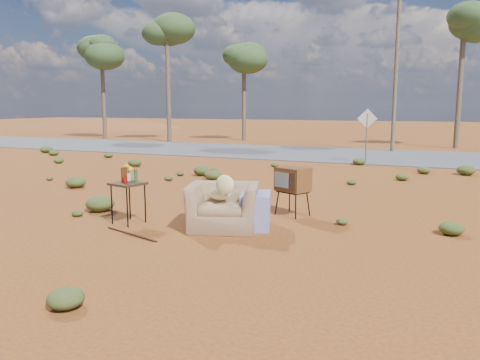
% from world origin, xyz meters
% --- Properties ---
extents(ground, '(140.00, 140.00, 0.00)m').
position_xyz_m(ground, '(0.00, 0.00, 0.00)').
color(ground, brown).
rests_on(ground, ground).
extents(highway, '(140.00, 7.00, 0.04)m').
position_xyz_m(highway, '(0.00, 15.00, 0.02)').
color(highway, '#565659').
rests_on(highway, ground).
extents(dirt_mound, '(26.00, 18.00, 2.00)m').
position_xyz_m(dirt_mound, '(-30.00, 34.00, 0.00)').
color(dirt_mound, brown).
rests_on(dirt_mound, ground).
extents(armchair, '(1.66, 1.38, 1.13)m').
position_xyz_m(armchair, '(0.65, 0.65, 0.53)').
color(armchair, '#8D6D4D').
rests_on(armchair, ground).
extents(tv_unit, '(0.78, 0.72, 1.02)m').
position_xyz_m(tv_unit, '(1.44, 2.13, 0.76)').
color(tv_unit, black).
rests_on(tv_unit, ground).
extents(side_table, '(0.67, 0.67, 1.13)m').
position_xyz_m(side_table, '(-1.35, 0.26, 0.84)').
color(side_table, '#372314').
rests_on(side_table, ground).
extents(rusty_bar, '(1.38, 0.48, 0.04)m').
position_xyz_m(rusty_bar, '(-0.76, -0.48, 0.02)').
color(rusty_bar, '#452112').
rests_on(rusty_bar, ground).
extents(road_sign, '(0.78, 0.06, 2.19)m').
position_xyz_m(road_sign, '(1.50, 12.00, 1.50)').
color(road_sign, brown).
rests_on(road_sign, ground).
extents(eucalyptus_far_left, '(3.20, 3.20, 7.10)m').
position_xyz_m(eucalyptus_far_left, '(-18.00, 20.00, 5.94)').
color(eucalyptus_far_left, brown).
rests_on(eucalyptus_far_left, ground).
extents(eucalyptus_left, '(3.20, 3.20, 8.10)m').
position_xyz_m(eucalyptus_left, '(-12.00, 19.00, 6.92)').
color(eucalyptus_left, brown).
rests_on(eucalyptus_left, ground).
extents(eucalyptus_near_left, '(3.20, 3.20, 6.60)m').
position_xyz_m(eucalyptus_near_left, '(-8.00, 22.00, 5.45)').
color(eucalyptus_near_left, brown).
rests_on(eucalyptus_near_left, ground).
extents(eucalyptus_center, '(3.20, 3.20, 7.60)m').
position_xyz_m(eucalyptus_center, '(5.00, 21.00, 6.43)').
color(eucalyptus_center, brown).
rests_on(eucalyptus_center, ground).
extents(utility_pole_center, '(1.40, 0.20, 8.00)m').
position_xyz_m(utility_pole_center, '(2.00, 17.50, 4.15)').
color(utility_pole_center, brown).
rests_on(utility_pole_center, ground).
extents(scrub_patch, '(17.49, 8.07, 0.33)m').
position_xyz_m(scrub_patch, '(-0.82, 4.41, 0.14)').
color(scrub_patch, '#414D21').
rests_on(scrub_patch, ground).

